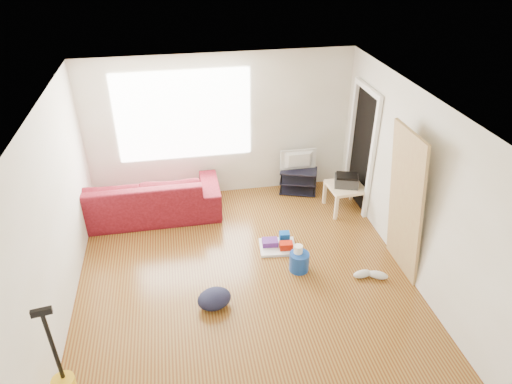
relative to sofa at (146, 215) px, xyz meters
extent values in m
cube|color=#5B2C11|center=(1.38, -1.95, 0.00)|extent=(4.50, 5.00, 0.01)
cube|color=white|center=(1.38, -1.95, 2.50)|extent=(4.50, 5.00, 0.01)
cube|color=beige|center=(1.38, 0.55, 1.25)|extent=(4.50, 0.01, 2.50)
cube|color=beige|center=(1.38, -4.45, 1.25)|extent=(4.50, 0.01, 2.50)
cube|color=beige|center=(-0.87, -1.95, 1.25)|extent=(0.01, 5.00, 2.50)
cube|color=beige|center=(3.63, -1.95, 1.25)|extent=(0.01, 5.00, 2.50)
cube|color=white|center=(0.78, 0.53, 1.50)|extent=(2.20, 0.01, 1.50)
cube|color=white|center=(3.59, -0.70, 1.00)|extent=(0.06, 0.08, 2.00)
cube|color=white|center=(3.59, 0.20, 1.00)|extent=(0.06, 0.08, 2.00)
cube|color=white|center=(3.59, -0.25, 2.04)|extent=(0.06, 0.98, 0.08)
cube|color=black|center=(3.63, -0.25, 1.00)|extent=(0.01, 0.86, 1.98)
imported|color=#44070E|center=(0.00, 0.00, 0.00)|extent=(2.50, 0.98, 0.73)
cube|color=black|center=(2.71, 0.27, 0.03)|extent=(0.73, 0.55, 0.02)
cube|color=black|center=(2.71, 0.27, 0.23)|extent=(0.73, 0.55, 0.02)
cube|color=black|center=(2.71, 0.27, 0.43)|extent=(0.73, 0.55, 0.02)
cylinder|color=black|center=(2.38, 0.21, 0.22)|extent=(0.02, 0.02, 0.45)
cylinder|color=black|center=(2.48, 0.51, 0.22)|extent=(0.02, 0.02, 0.45)
cylinder|color=black|center=(2.94, 0.03, 0.22)|extent=(0.02, 0.02, 0.45)
cylinder|color=black|center=(3.04, 0.33, 0.22)|extent=(0.02, 0.02, 0.45)
imported|color=black|center=(2.71, 0.27, 0.63)|extent=(0.64, 0.08, 0.37)
cube|color=#E3B383|center=(3.33, -0.43, 0.43)|extent=(0.59, 0.59, 0.05)
cube|color=#E3B383|center=(3.09, -0.70, 0.20)|extent=(0.05, 0.05, 0.41)
cube|color=#E3B383|center=(3.06, -0.19, 0.20)|extent=(0.05, 0.05, 0.41)
cube|color=#E3B383|center=(3.60, -0.66, 0.20)|extent=(0.05, 0.05, 0.41)
cube|color=#E3B383|center=(3.57, -0.15, 0.20)|extent=(0.05, 0.05, 0.41)
cube|color=#2C2C2C|center=(3.33, -0.43, 0.54)|extent=(0.45, 0.40, 0.16)
cube|color=black|center=(3.33, -0.43, 0.64)|extent=(0.41, 0.35, 0.04)
cylinder|color=navy|center=(2.17, -1.82, 0.00)|extent=(0.31, 0.31, 0.28)
cylinder|color=white|center=(2.15, -1.78, 0.20)|extent=(0.12, 0.12, 0.11)
cube|color=silver|center=(1.98, -1.29, 0.02)|extent=(0.58, 0.48, 0.04)
cube|color=#AB1704|center=(2.09, -1.37, 0.10)|extent=(0.20, 0.15, 0.11)
cube|color=#4F2179|center=(1.87, -1.23, 0.09)|extent=(0.25, 0.19, 0.09)
cube|color=#09409D|center=(2.11, -1.18, 0.12)|extent=(0.16, 0.14, 0.15)
ellipsoid|color=black|center=(0.92, -2.30, 0.00)|extent=(0.52, 0.46, 0.24)
ellipsoid|color=silver|center=(2.99, -2.13, 0.06)|extent=(0.28, 0.14, 0.11)
ellipsoid|color=silver|center=(3.19, -2.20, 0.06)|extent=(0.30, 0.24, 0.11)
cylinder|color=black|center=(-0.62, -3.54, 0.98)|extent=(0.04, 0.04, 0.81)
cube|color=black|center=(-0.62, -3.54, 1.42)|extent=(0.18, 0.07, 0.06)
cube|color=#9F744A|center=(3.51, -2.00, 0.00)|extent=(0.26, 0.85, 2.11)
camera|label=1|loc=(0.66, -6.60, 4.26)|focal=32.00mm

